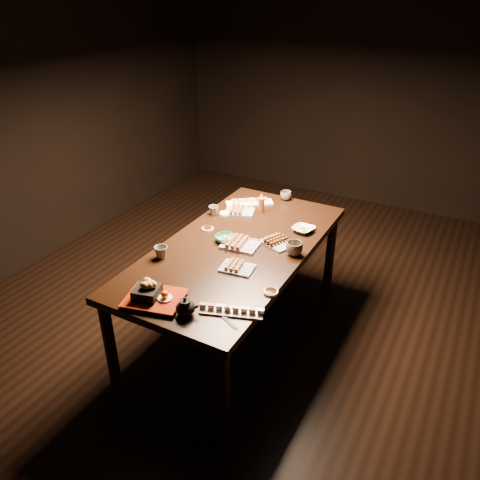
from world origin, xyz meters
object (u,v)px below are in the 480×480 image
yakitori_plate_center (240,242)px  yakitori_plate_right (237,265)px  sushi_platter_near (232,309)px  teapot (185,306)px  dining_table (237,293)px  yakitori_plate_left (240,209)px  teacup_near_left (161,252)px  edamame_bowl_green (225,238)px  tempura_tray (154,292)px  teacup_mid_right (294,248)px  teacup_far_right (286,196)px  teacup_far_left (214,210)px  condiment_bottle (261,203)px  edamame_bowl_cream (303,229)px  sushi_platter_far (249,201)px

yakitori_plate_center → yakitori_plate_right: (0.12, -0.25, -0.00)m
sushi_platter_near → teapot: (-0.20, -0.13, 0.03)m
teapot → dining_table: bearing=73.7°
yakitori_plate_right → yakitori_plate_left: bearing=110.0°
yakitori_plate_center → sushi_platter_near: bearing=-71.3°
sushi_platter_near → teacup_near_left: teacup_near_left is taller
edamame_bowl_green → teapot: bearing=-74.5°
tempura_tray → teacup_mid_right: tempura_tray is taller
teacup_near_left → teapot: size_ratio=0.70×
teacup_far_right → edamame_bowl_green: bearing=-95.5°
teacup_far_left → condiment_bottle: condiment_bottle is taller
yakitori_plate_center → teacup_mid_right: 0.36m
edamame_bowl_cream → tempura_tray: (-0.40, -1.14, 0.04)m
teacup_far_left → condiment_bottle: (0.29, 0.21, 0.04)m
yakitori_plate_right → edamame_bowl_cream: bearing=68.0°
edamame_bowl_cream → teacup_far_left: teacup_far_left is taller
sushi_platter_far → tempura_tray: bearing=58.9°
dining_table → teacup_near_left: (-0.34, -0.36, 0.41)m
sushi_platter_near → edamame_bowl_cream: bearing=71.8°
edamame_bowl_cream → teacup_near_left: teacup_near_left is taller
edamame_bowl_cream → tempura_tray: size_ratio=0.45×
condiment_bottle → sushi_platter_near: bearing=-70.8°
yakitori_plate_center → teacup_mid_right: teacup_mid_right is taller
yakitori_plate_right → teapot: teapot is taller
dining_table → yakitori_plate_center: (0.02, 0.01, 0.40)m
yakitori_plate_left → tempura_tray: 1.21m
sushi_platter_far → edamame_bowl_cream: sushi_platter_far is taller
sushi_platter_near → sushi_platter_far: size_ratio=0.92×
yakitori_plate_left → teacup_mid_right: size_ratio=1.95×
dining_table → teapot: (0.12, -0.76, 0.43)m
sushi_platter_near → yakitori_plate_center: (-0.30, 0.64, 0.01)m
yakitori_plate_left → teapot: bearing=-93.5°
teacup_near_left → teapot: teapot is taller
edamame_bowl_green → teacup_far_left: size_ratio=1.83×
teacup_mid_right → teacup_near_left: bearing=-148.5°
yakitori_plate_right → dining_table: bearing=112.4°
edamame_bowl_green → teacup_near_left: 0.45m
edamame_bowl_green → condiment_bottle: 0.53m
sushi_platter_far → edamame_bowl_green: bearing=65.7°
edamame_bowl_green → teacup_near_left: (-0.24, -0.38, 0.02)m
sushi_platter_near → edamame_bowl_green: size_ratio=2.49×
dining_table → edamame_bowl_green: size_ratio=13.40×
sushi_platter_near → teacup_far_left: (-0.70, 0.97, 0.01)m
edamame_bowl_cream → yakitori_plate_center: bearing=-126.0°
dining_table → teacup_far_right: 0.94m
teacup_mid_right → dining_table: bearing=-167.8°
teacup_near_left → teacup_far_left: (-0.04, 0.69, -0.01)m
yakitori_plate_center → yakitori_plate_left: size_ratio=1.12×
edamame_bowl_green → teacup_far_left: 0.42m
teapot → teacup_far_left: bearing=89.2°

